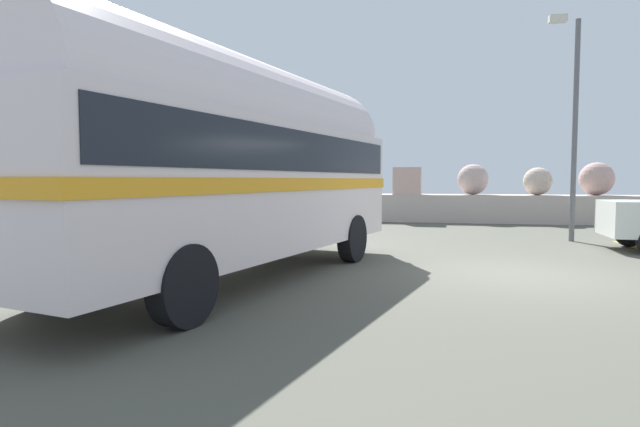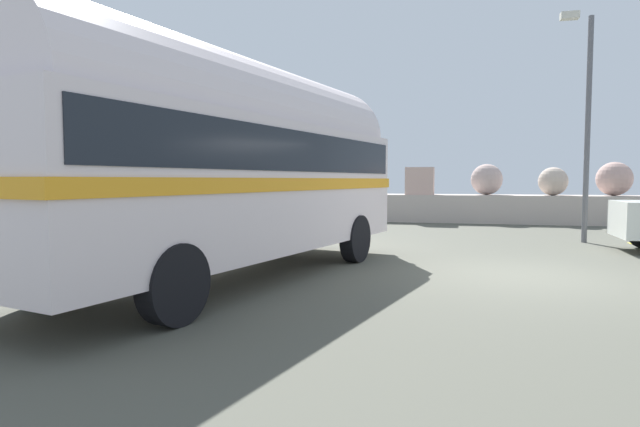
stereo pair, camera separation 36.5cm
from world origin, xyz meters
name	(u,v)px [view 1 (the left image)]	position (x,y,z in m)	size (l,w,h in m)	color
ground	(519,275)	(0.00, 0.00, 0.01)	(32.00, 26.00, 0.02)	#4F4F45
breakwater	(474,204)	(0.24, 11.79, 0.74)	(31.36, 2.07, 2.40)	#B5A99F
vintage_coach	(233,159)	(-4.78, -1.48, 2.05)	(4.37, 8.91, 3.70)	black
lamp_post	(572,117)	(2.20, 5.45, 3.39)	(0.91, 0.67, 5.97)	#5B5B60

